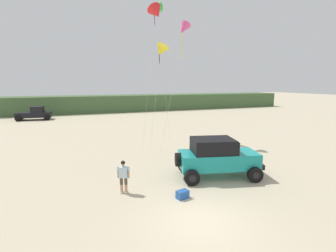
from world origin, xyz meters
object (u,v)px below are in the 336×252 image
object	(u,v)px
kite_black_sled	(156,8)
kite_pink_ribbon	(184,29)
distant_pickup	(35,114)
kite_white_parafoil	(161,51)
kite_red_delta	(156,13)
cooler_box	(182,194)
person_watching	(123,175)
jeep	(217,157)

from	to	relation	value
kite_black_sled	kite_pink_ribbon	size ratio (longest dim) A/B	1.20
distant_pickup	kite_white_parafoil	size ratio (longest dim) A/B	0.53
kite_white_parafoil	kite_red_delta	distance (m)	2.95
cooler_box	kite_pink_ribbon	size ratio (longest dim) A/B	0.05
person_watching	kite_black_sled	bearing A→B (deg)	64.35
kite_red_delta	jeep	bearing A→B (deg)	-84.14
distant_pickup	kite_black_sled	xyz separation A→B (m)	(12.98, -17.91, 11.14)
kite_white_parafoil	person_watching	bearing A→B (deg)	-119.37
person_watching	kite_pink_ribbon	xyz separation A→B (m)	(6.87, 8.34, 8.86)
jeep	kite_red_delta	world-z (taller)	kite_red_delta
jeep	cooler_box	distance (m)	3.60
cooler_box	kite_pink_ribbon	bearing A→B (deg)	51.69
jeep	cooler_box	size ratio (longest dim) A/B	8.96
distant_pickup	kite_red_delta	bearing A→B (deg)	-59.43
kite_black_sled	kite_pink_ribbon	distance (m)	3.97
jeep	cooler_box	xyz separation A→B (m)	(-2.95, -1.79, -1.01)
jeep	kite_red_delta	size ratio (longest dim) A/B	0.43
jeep	kite_pink_ribbon	distance (m)	11.88
person_watching	kite_pink_ribbon	bearing A→B (deg)	50.55
person_watching	kite_red_delta	size ratio (longest dim) A/B	0.14
jeep	kite_pink_ribbon	world-z (taller)	kite_pink_ribbon
kite_pink_ribbon	cooler_box	bearing A→B (deg)	-114.04
kite_pink_ribbon	kite_white_parafoil	xyz separation A→B (m)	(-1.73, 0.78, -1.72)
person_watching	cooler_box	distance (m)	2.99
jeep	kite_black_sled	size ratio (longest dim) A/B	0.40
person_watching	cooler_box	xyz separation A→B (m)	(2.47, -1.52, -0.75)
distant_pickup	kite_black_sled	size ratio (longest dim) A/B	0.37
distant_pickup	kite_pink_ribbon	world-z (taller)	kite_pink_ribbon
kite_black_sled	kite_white_parafoil	world-z (taller)	kite_black_sled
distant_pickup	kite_white_parafoil	world-z (taller)	kite_white_parafoil
kite_black_sled	kite_pink_ribbon	bearing A→B (deg)	-63.13
person_watching	cooler_box	size ratio (longest dim) A/B	2.98
kite_pink_ribbon	kite_white_parafoil	bearing A→B (deg)	155.81
distant_pickup	kite_white_parafoil	bearing A→B (deg)	-57.59
jeep	person_watching	xyz separation A→B (m)	(-5.42, -0.27, -0.26)
kite_pink_ribbon	kite_red_delta	size ratio (longest dim) A/B	0.90
kite_pink_ribbon	kite_white_parafoil	world-z (taller)	kite_pink_ribbon
kite_pink_ribbon	jeep	bearing A→B (deg)	-100.16
person_watching	kite_red_delta	xyz separation A→B (m)	(4.56, 8.58, 9.97)
kite_black_sled	distant_pickup	bearing A→B (deg)	125.94
cooler_box	kite_white_parafoil	distance (m)	13.50
person_watching	distant_pickup	size ratio (longest dim) A/B	0.35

